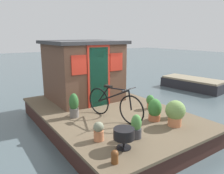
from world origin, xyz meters
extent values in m
plane|color=#4C5B60|center=(0.00, 0.00, 0.00)|extent=(60.00, 60.00, 0.00)
cube|color=brown|center=(0.00, 0.00, 0.46)|extent=(5.13, 3.33, 0.06)
cube|color=#381E19|center=(0.00, 0.00, 0.21)|extent=(5.02, 3.26, 0.43)
cube|color=brown|center=(1.46, 0.00, 1.37)|extent=(1.96, 2.02, 1.76)
cube|color=#28282B|center=(1.46, 0.00, 2.30)|extent=(2.16, 2.22, 0.10)
cube|color=#144733|center=(0.46, 0.00, 1.34)|extent=(0.04, 0.60, 1.70)
cube|color=red|center=(0.46, 0.00, 1.39)|extent=(0.03, 0.72, 1.80)
cube|color=red|center=(0.46, -0.60, 1.74)|extent=(0.03, 0.44, 0.52)
cube|color=red|center=(0.46, 0.60, 1.74)|extent=(0.03, 0.44, 0.52)
torus|color=black|center=(-1.13, 0.10, 0.84)|extent=(0.69, 0.20, 0.70)
torus|color=black|center=(-0.11, 0.35, 0.84)|extent=(0.69, 0.20, 0.70)
cylinder|color=black|center=(-0.58, 0.24, 1.06)|extent=(0.97, 0.27, 0.48)
cylinder|color=black|center=(-0.74, 0.20, 1.27)|extent=(0.62, 0.18, 0.07)
cylinder|color=black|center=(-0.27, 0.31, 1.04)|extent=(0.36, 0.12, 0.44)
cylinder|color=black|center=(-1.09, 0.11, 1.06)|extent=(0.12, 0.06, 0.46)
cube|color=black|center=(-0.43, 0.27, 1.28)|extent=(0.22, 0.15, 0.06)
cylinder|color=black|center=(-1.05, 0.12, 1.31)|extent=(0.14, 0.49, 0.02)
cylinder|color=#B2603D|center=(-1.38, -1.07, 0.56)|extent=(0.18, 0.18, 0.15)
sphere|color=#2D602D|center=(-1.38, -1.07, 0.73)|extent=(0.26, 0.26, 0.26)
cylinder|color=#C6754C|center=(-1.38, 1.12, 0.59)|extent=(0.20, 0.20, 0.21)
sphere|color=gray|center=(-1.38, 1.12, 0.76)|extent=(0.21, 0.21, 0.21)
cylinder|color=#38383D|center=(-1.71, 0.44, 0.58)|extent=(0.22, 0.22, 0.20)
ellipsoid|color=#4C8942|center=(-1.71, 0.44, 0.80)|extent=(0.21, 0.21, 0.35)
cylinder|color=slate|center=(0.06, 0.98, 0.60)|extent=(0.23, 0.23, 0.23)
ellipsoid|color=#2D602D|center=(0.06, 0.98, 0.88)|extent=(0.24, 0.24, 0.45)
cylinder|color=#C6754C|center=(-0.55, -1.06, 0.57)|extent=(0.16, 0.16, 0.16)
ellipsoid|color=#387533|center=(-0.55, -1.06, 0.74)|extent=(0.22, 0.22, 0.28)
cylinder|color=#B2603D|center=(-1.24, -0.54, 0.56)|extent=(0.28, 0.28, 0.15)
ellipsoid|color=#387533|center=(-1.24, -0.54, 0.80)|extent=(0.33, 0.33, 0.46)
cylinder|color=#C6754C|center=(-1.74, -0.69, 0.59)|extent=(0.31, 0.31, 0.21)
sphere|color=#70934C|center=(-1.74, -0.69, 0.86)|extent=(0.45, 0.45, 0.45)
cylinder|color=black|center=(-1.90, 0.90, 0.77)|extent=(0.39, 0.39, 0.19)
cylinder|color=black|center=(-1.90, 0.90, 0.58)|extent=(0.04, 0.04, 0.19)
cylinder|color=black|center=(-1.90, 0.90, 0.50)|extent=(0.27, 0.27, 0.02)
cylinder|color=brown|center=(-2.21, 1.32, 0.57)|extent=(0.12, 0.12, 0.17)
sphere|color=brown|center=(-2.21, 1.32, 0.65)|extent=(0.12, 0.12, 0.12)
cube|color=#232328|center=(1.44, -5.78, 0.22)|extent=(2.96, 1.55, 0.44)
cube|color=gray|center=(1.44, -5.78, 0.48)|extent=(2.84, 1.49, 0.08)
camera|label=1|loc=(-4.79, 3.13, 2.50)|focal=34.97mm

